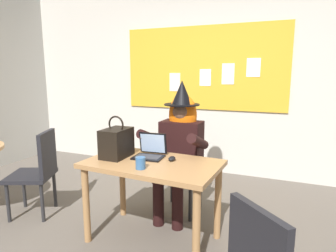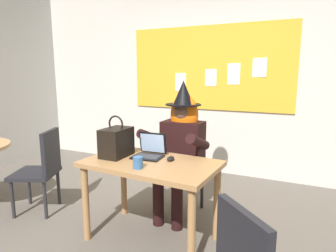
{
  "view_description": "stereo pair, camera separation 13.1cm",
  "coord_description": "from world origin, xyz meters",
  "px_view_note": "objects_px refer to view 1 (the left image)",
  "views": [
    {
      "loc": [
        1.18,
        -2.08,
        1.48
      ],
      "look_at": [
        0.16,
        0.39,
        0.99
      ],
      "focal_mm": 31.04,
      "sensor_mm": 36.0,
      "label": 1
    },
    {
      "loc": [
        1.3,
        -2.03,
        1.48
      ],
      "look_at": [
        0.16,
        0.39,
        0.99
      ],
      "focal_mm": 31.04,
      "sensor_mm": 36.0,
      "label": 2
    }
  ],
  "objects_px": {
    "person_costumed": "(179,141)",
    "chair_spare_by_window": "(38,169)",
    "desk_main": "(152,174)",
    "coffee_mug": "(141,163)",
    "chair_at_desk": "(183,163)",
    "handbag": "(117,142)",
    "laptop": "(150,152)",
    "computer_mouse": "(172,159)"
  },
  "relations": [
    {
      "from": "person_costumed",
      "to": "chair_spare_by_window",
      "type": "xyz_separation_m",
      "value": [
        -1.35,
        -0.59,
        -0.29
      ]
    },
    {
      "from": "desk_main",
      "to": "coffee_mug",
      "type": "relative_size",
      "value": 12.4
    },
    {
      "from": "chair_at_desk",
      "to": "handbag",
      "type": "relative_size",
      "value": 2.42
    },
    {
      "from": "handbag",
      "to": "laptop",
      "type": "bearing_deg",
      "value": 22.93
    },
    {
      "from": "chair_at_desk",
      "to": "computer_mouse",
      "type": "height_order",
      "value": "chair_at_desk"
    },
    {
      "from": "computer_mouse",
      "to": "coffee_mug",
      "type": "distance_m",
      "value": 0.34
    },
    {
      "from": "chair_at_desk",
      "to": "computer_mouse",
      "type": "bearing_deg",
      "value": 10.61
    },
    {
      "from": "laptop",
      "to": "computer_mouse",
      "type": "xyz_separation_m",
      "value": [
        0.22,
        -0.03,
        -0.03
      ]
    },
    {
      "from": "chair_at_desk",
      "to": "chair_spare_by_window",
      "type": "bearing_deg",
      "value": -61.4
    },
    {
      "from": "desk_main",
      "to": "person_costumed",
      "type": "distance_m",
      "value": 0.6
    },
    {
      "from": "person_costumed",
      "to": "handbag",
      "type": "distance_m",
      "value": 0.69
    },
    {
      "from": "chair_at_desk",
      "to": "person_costumed",
      "type": "distance_m",
      "value": 0.3
    },
    {
      "from": "chair_at_desk",
      "to": "handbag",
      "type": "height_order",
      "value": "handbag"
    },
    {
      "from": "desk_main",
      "to": "chair_at_desk",
      "type": "bearing_deg",
      "value": 86.9
    },
    {
      "from": "desk_main",
      "to": "handbag",
      "type": "bearing_deg",
      "value": 177.97
    },
    {
      "from": "chair_at_desk",
      "to": "computer_mouse",
      "type": "distance_m",
      "value": 0.65
    },
    {
      "from": "computer_mouse",
      "to": "handbag",
      "type": "bearing_deg",
      "value": -179.79
    },
    {
      "from": "coffee_mug",
      "to": "chair_spare_by_window",
      "type": "xyz_separation_m",
      "value": [
        -1.3,
        0.19,
        -0.28
      ]
    },
    {
      "from": "handbag",
      "to": "chair_spare_by_window",
      "type": "xyz_separation_m",
      "value": [
        -0.95,
        -0.03,
        -0.36
      ]
    },
    {
      "from": "coffee_mug",
      "to": "chair_spare_by_window",
      "type": "relative_size",
      "value": 0.11
    },
    {
      "from": "handbag",
      "to": "coffee_mug",
      "type": "xyz_separation_m",
      "value": [
        0.36,
        -0.21,
        -0.09
      ]
    },
    {
      "from": "laptop",
      "to": "person_costumed",
      "type": "bearing_deg",
      "value": 70.62
    },
    {
      "from": "computer_mouse",
      "to": "handbag",
      "type": "distance_m",
      "value": 0.52
    },
    {
      "from": "chair_spare_by_window",
      "to": "computer_mouse",
      "type": "bearing_deg",
      "value": 160.93
    },
    {
      "from": "laptop",
      "to": "handbag",
      "type": "distance_m",
      "value": 0.31
    },
    {
      "from": "person_costumed",
      "to": "chair_spare_by_window",
      "type": "relative_size",
      "value": 1.57
    },
    {
      "from": "person_costumed",
      "to": "computer_mouse",
      "type": "xyz_separation_m",
      "value": [
        0.1,
        -0.47,
        -0.05
      ]
    },
    {
      "from": "desk_main",
      "to": "handbag",
      "type": "xyz_separation_m",
      "value": [
        -0.36,
        0.01,
        0.24
      ]
    },
    {
      "from": "laptop",
      "to": "computer_mouse",
      "type": "bearing_deg",
      "value": -11.7
    },
    {
      "from": "computer_mouse",
      "to": "coffee_mug",
      "type": "xyz_separation_m",
      "value": [
        -0.15,
        -0.3,
        0.03
      ]
    },
    {
      "from": "chair_at_desk",
      "to": "coffee_mug",
      "type": "distance_m",
      "value": 0.94
    },
    {
      "from": "coffee_mug",
      "to": "chair_spare_by_window",
      "type": "distance_m",
      "value": 1.35
    },
    {
      "from": "person_costumed",
      "to": "computer_mouse",
      "type": "distance_m",
      "value": 0.49
    },
    {
      "from": "chair_at_desk",
      "to": "laptop",
      "type": "bearing_deg",
      "value": -11.33
    },
    {
      "from": "computer_mouse",
      "to": "chair_spare_by_window",
      "type": "distance_m",
      "value": 1.48
    },
    {
      "from": "desk_main",
      "to": "computer_mouse",
      "type": "relative_size",
      "value": 11.32
    },
    {
      "from": "desk_main",
      "to": "chair_at_desk",
      "type": "distance_m",
      "value": 0.71
    },
    {
      "from": "handbag",
      "to": "coffee_mug",
      "type": "relative_size",
      "value": 3.98
    },
    {
      "from": "handbag",
      "to": "computer_mouse",
      "type": "bearing_deg",
      "value": 9.92
    },
    {
      "from": "chair_at_desk",
      "to": "person_costumed",
      "type": "height_order",
      "value": "person_costumed"
    },
    {
      "from": "person_costumed",
      "to": "coffee_mug",
      "type": "bearing_deg",
      "value": -3.21
    },
    {
      "from": "desk_main",
      "to": "chair_spare_by_window",
      "type": "height_order",
      "value": "chair_spare_by_window"
    }
  ]
}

